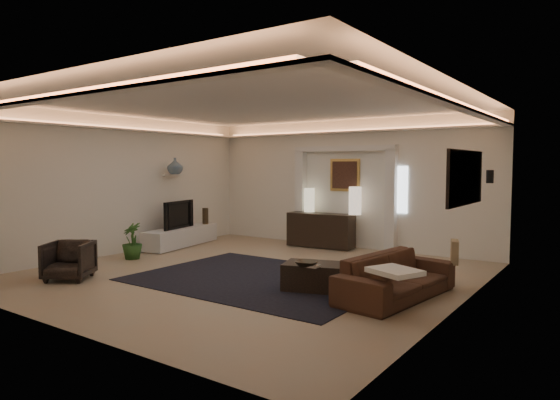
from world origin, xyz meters
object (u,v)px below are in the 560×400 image
Objects in this scene: console at (321,230)px; armchair at (69,261)px; sofa at (396,276)px; coffee_table at (320,277)px.

console is 2.19× the size of armchair.
sofa is (3.04, -3.10, -0.09)m from console.
armchair is at bearing -172.25° from coffee_table.
console is 5.41m from armchair.
console is at bearing 52.11° from sofa.
console reaches higher than coffee_table.
sofa is 1.13m from coffee_table.
coffee_table is (1.94, -3.34, -0.20)m from console.
armchair reaches higher than sofa.
console is 1.43× the size of coffee_table.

